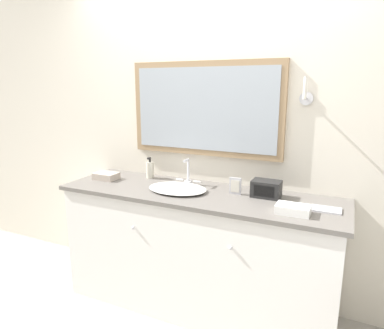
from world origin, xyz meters
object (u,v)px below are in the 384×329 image
(soap_bottle, at_px, (150,170))
(picture_frame, at_px, (235,186))
(sink_basin, at_px, (178,188))
(appliance_box, at_px, (266,189))

(soap_bottle, height_order, picture_frame, soap_bottle)
(sink_basin, relative_size, appliance_box, 2.26)
(sink_basin, relative_size, soap_bottle, 2.50)
(soap_bottle, xyz_separation_m, picture_frame, (0.78, -0.12, -0.01))
(sink_basin, distance_m, soap_bottle, 0.43)
(appliance_box, relative_size, picture_frame, 1.62)
(picture_frame, bearing_deg, appliance_box, 9.00)
(sink_basin, bearing_deg, soap_bottle, 150.10)
(picture_frame, bearing_deg, soap_bottle, 171.12)
(appliance_box, bearing_deg, soap_bottle, 174.91)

